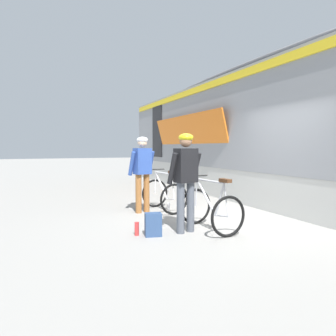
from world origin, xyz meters
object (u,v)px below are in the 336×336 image
Objects in this scene: water_bottle_near_the_bikes at (168,207)px; bicycle_near_silver at (211,209)px; bicycle_far_white at (164,194)px; backpack_on_platform at (153,225)px; cyclist_far_in_blue at (142,167)px; train_car at (286,131)px; cyclist_near_in_dark at (186,174)px; water_bottle_by_the_backpack at (137,229)px.

bicycle_near_silver is at bearing -88.99° from water_bottle_near_the_bikes.
backpack_on_platform is at bearing -117.49° from bicycle_far_white.
bicycle_near_silver is 1.91m from water_bottle_near_the_bikes.
water_bottle_near_the_bikes is (0.61, -0.10, -0.95)m from cyclist_far_in_blue.
train_car is 9.93× the size of cyclist_near_in_dark.
cyclist_near_in_dark reaches higher than backpack_on_platform.
train_car reaches higher than water_bottle_near_the_bikes.
bicycle_near_silver reaches higher than water_bottle_near_the_bikes.
cyclist_far_in_blue is 2.16m from backpack_on_platform.
bicycle_near_silver is 2.80× the size of backpack_on_platform.
water_bottle_by_the_backpack is (-4.93, -1.71, -1.85)m from train_car.
cyclist_near_in_dark is 4.40× the size of backpack_on_platform.
backpack_on_platform is (-1.10, 0.06, -0.20)m from bicycle_near_silver.
water_bottle_near_the_bikes is 0.91× the size of water_bottle_by_the_backpack.
train_car is at bearing 0.55° from water_bottle_near_the_bikes.
train_car is 4.57m from cyclist_near_in_dark.
backpack_on_platform is 2.12m from water_bottle_near_the_bikes.
train_car is 4.01m from bicycle_far_white.
cyclist_near_in_dark and cyclist_far_in_blue have the same top height.
water_bottle_near_the_bikes is (0.45, 1.83, -0.95)m from cyclist_near_in_dark.
water_bottle_by_the_backpack reaches higher than water_bottle_near_the_bikes.
cyclist_far_in_blue is at bearing 170.28° from water_bottle_near_the_bikes.
water_bottle_by_the_backpack is (-1.24, -1.75, -0.29)m from bicycle_far_white.
bicycle_far_white is 4.88× the size of water_bottle_by_the_backpack.
backpack_on_platform is 0.30m from water_bottle_by_the_backpack.
bicycle_far_white is (-3.69, 0.04, -1.56)m from train_car.
bicycle_far_white is 2.17m from water_bottle_by_the_backpack.
backpack_on_platform is (-0.61, 0.00, -0.85)m from cyclist_near_in_dark.
train_car is 4.07m from water_bottle_near_the_bikes.
cyclist_far_in_blue is (-0.16, 1.94, 0.00)m from cyclist_near_in_dark.
bicycle_near_silver is 1.12m from backpack_on_platform.
water_bottle_near_the_bikes is at bearing -9.72° from cyclist_far_in_blue.
water_bottle_by_the_backpack is (-0.25, 0.15, -0.09)m from backpack_on_platform.
cyclist_far_in_blue is at bearing 68.47° from water_bottle_by_the_backpack.
backpack_on_platform reaches higher than water_bottle_by_the_backpack.
water_bottle_by_the_backpack is at bearing -160.83° from train_car.
bicycle_far_white reaches higher than water_bottle_near_the_bikes.
water_bottle_near_the_bikes is at bearing -44.98° from bicycle_far_white.
bicycle_far_white is 2.80× the size of backpack_on_platform.
cyclist_near_in_dark reaches higher than bicycle_far_white.
water_bottle_near_the_bikes is 2.13m from water_bottle_by_the_backpack.
train_car reaches higher than cyclist_near_in_dark.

